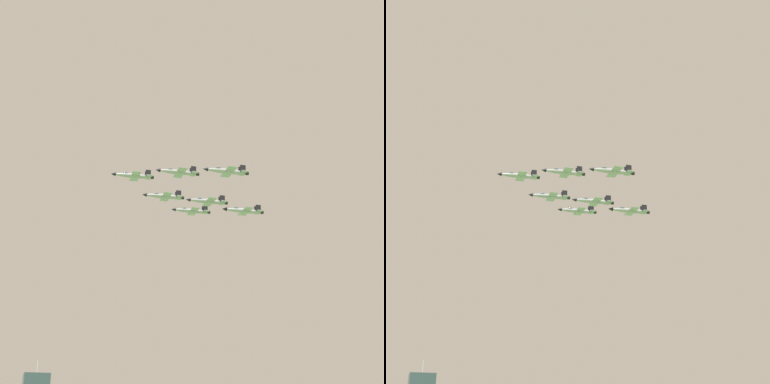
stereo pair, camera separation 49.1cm
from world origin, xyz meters
The scene contains 7 objects.
jet_lead centered at (-9.06, -19.54, 97.82)m, with size 8.92×14.54×3.05m.
jet_left_wingman centered at (-20.81, -31.79, 96.02)m, with size 8.89×14.60×3.07m.
jet_right_wingman centered at (1.14, -33.11, 95.63)m, with size 9.29×15.14×3.18m.
jet_left_outer centered at (-32.57, -44.05, 93.23)m, with size 9.11×14.96×3.14m.
jet_right_outer centered at (11.35, -46.68, 94.95)m, with size 9.25×15.13×3.18m.
jet_slot_rear centered at (-10.61, -45.37, 91.03)m, with size 9.08×14.87×3.13m.
jet_trailing centered at (-11.38, -58.28, 88.73)m, with size 9.16×15.03×3.16m.
Camera 2 is at (-201.77, 21.44, 17.29)m, focal length 59.08 mm.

